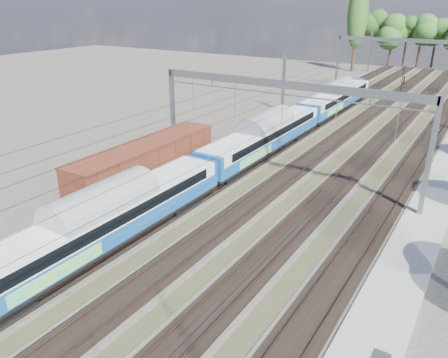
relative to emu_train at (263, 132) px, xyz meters
The scene contains 8 objects.
track_bed 10.78m from the emu_train, 64.55° to the left, with size 21.00×130.00×0.34m.
platform 22.81m from the emu_train, 43.30° to the right, with size 3.00×70.00×0.30m, color gray.
catenary 18.19m from the emu_train, 74.25° to the left, with size 25.65×130.00×9.00m.
poplar 63.92m from the emu_train, 99.10° to the left, with size 4.40×4.40×19.04m.
emu_train is the anchor object (origin of this frame).
freight_boxcar 13.20m from the emu_train, 109.95° to the right, with size 3.14×15.16×3.91m.
worker 49.43m from the emu_train, 85.62° to the left, with size 0.70×0.46×1.92m, color black.
signal_near 37.40m from the emu_train, 81.31° to the left, with size 0.33×0.30×5.30m.
Camera 1 is at (14.71, -2.20, 14.98)m, focal length 35.00 mm.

